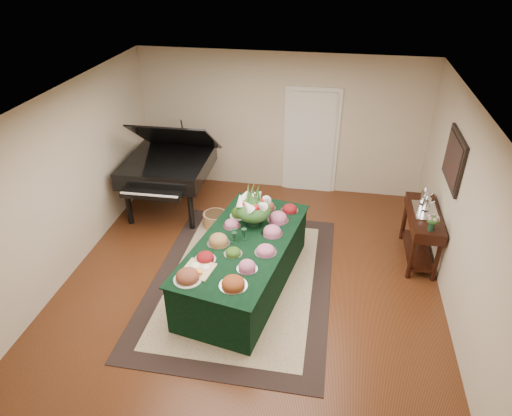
% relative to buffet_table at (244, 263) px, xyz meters
% --- Properties ---
extents(ground, '(6.00, 6.00, 0.00)m').
position_rel_buffet_table_xyz_m(ground, '(0.08, 0.18, -0.39)').
color(ground, black).
rests_on(ground, ground).
extents(area_rug, '(2.63, 3.68, 0.01)m').
position_rel_buffet_table_xyz_m(area_rug, '(-0.06, 0.08, -0.39)').
color(area_rug, black).
rests_on(area_rug, ground).
extents(kitchen_doorway, '(1.05, 0.07, 2.10)m').
position_rel_buffet_table_xyz_m(kitchen_doorway, '(0.68, 3.15, 0.63)').
color(kitchen_doorway, silver).
rests_on(kitchen_doorway, ground).
extents(buffet_table, '(1.65, 2.73, 0.78)m').
position_rel_buffet_table_xyz_m(buffet_table, '(0.00, 0.00, 0.00)').
color(buffet_table, black).
rests_on(buffet_table, ground).
extents(food_platters, '(1.38, 2.30, 0.12)m').
position_rel_buffet_table_xyz_m(food_platters, '(-0.02, 0.01, 0.44)').
color(food_platters, silver).
rests_on(food_platters, buffet_table).
extents(cutting_board, '(0.44, 0.44, 0.10)m').
position_rel_buffet_table_xyz_m(cutting_board, '(-0.45, -0.71, 0.42)').
color(cutting_board, tan).
rests_on(cutting_board, buffet_table).
extents(green_goblets, '(0.21, 0.19, 0.18)m').
position_rel_buffet_table_xyz_m(green_goblets, '(-0.09, 0.00, 0.48)').
color(green_goblets, black).
rests_on(green_goblets, buffet_table).
extents(floral_centerpiece, '(0.53, 0.53, 0.53)m').
position_rel_buffet_table_xyz_m(floral_centerpiece, '(0.05, 0.46, 0.70)').
color(floral_centerpiece, black).
rests_on(floral_centerpiece, buffet_table).
extents(grand_piano, '(1.59, 1.79, 1.79)m').
position_rel_buffet_table_xyz_m(grand_piano, '(-1.78, 1.92, 0.50)').
color(grand_piano, black).
rests_on(grand_piano, ground).
extents(wicker_basket, '(0.42, 0.42, 0.27)m').
position_rel_buffet_table_xyz_m(wicker_basket, '(-0.82, 1.45, -0.26)').
color(wicker_basket, olive).
rests_on(wicker_basket, ground).
extents(mahogany_sideboard, '(0.45, 1.25, 0.86)m').
position_rel_buffet_table_xyz_m(mahogany_sideboard, '(2.58, 1.13, 0.27)').
color(mahogany_sideboard, black).
rests_on(mahogany_sideboard, ground).
extents(tea_service, '(0.34, 0.58, 0.30)m').
position_rel_buffet_table_xyz_m(tea_service, '(2.58, 1.27, 0.58)').
color(tea_service, silver).
rests_on(tea_service, mahogany_sideboard).
extents(pink_bouquet, '(0.20, 0.20, 0.25)m').
position_rel_buffet_table_xyz_m(pink_bouquet, '(2.58, 0.63, 0.63)').
color(pink_bouquet, black).
rests_on(pink_bouquet, mahogany_sideboard).
extents(wall_painting, '(0.05, 0.95, 0.75)m').
position_rel_buffet_table_xyz_m(wall_painting, '(2.80, 1.13, 1.36)').
color(wall_painting, black).
rests_on(wall_painting, ground).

